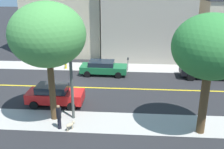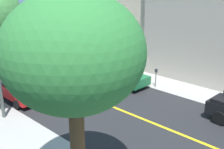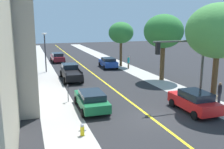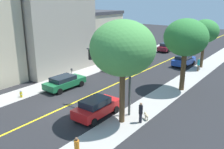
{
  "view_description": "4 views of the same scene",
  "coord_description": "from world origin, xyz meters",
  "px_view_note": "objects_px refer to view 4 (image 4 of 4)",
  "views": [
    {
      "loc": [
        21.96,
        6.12,
        9.32
      ],
      "look_at": [
        -0.41,
        4.47,
        1.17
      ],
      "focal_mm": 42.61,
      "sensor_mm": 36.0,
      "label": 1
    },
    {
      "loc": [
        11.92,
        17.19,
        7.66
      ],
      "look_at": [
        -1.43,
        4.52,
        1.55
      ],
      "focal_mm": 44.16,
      "sensor_mm": 36.0,
      "label": 2
    },
    {
      "loc": [
        -7.92,
        -14.51,
        6.54
      ],
      "look_at": [
        0.37,
        9.99,
        1.18
      ],
      "focal_mm": 39.86,
      "sensor_mm": 36.0,
      "label": 3
    },
    {
      "loc": [
        15.78,
        -13.89,
        9.47
      ],
      "look_at": [
        0.36,
        6.73,
        1.49
      ],
      "focal_mm": 39.69,
      "sensor_mm": 36.0,
      "label": 4
    }
  ],
  "objects_px": {
    "street_tree_left_near": "(123,48)",
    "street_tree_left_far": "(186,38)",
    "red_sedan_right_curb": "(96,107)",
    "pedestrian_orange_shirt": "(77,148)",
    "fire_hydrant": "(21,94)",
    "street_tree_right_corner": "(205,31)",
    "pedestrian_black_shirt": "(141,112)",
    "small_dog": "(146,116)",
    "blue_sedan_right_curb": "(184,60)",
    "green_sedan_left_curb": "(64,82)",
    "traffic_light_mast": "(115,69)",
    "parking_meter": "(72,73)",
    "maroon_sedan_left_curb": "(167,47)",
    "black_pickup_truck": "(123,61)",
    "pedestrian_teal_shirt": "(198,64)",
    "street_lamp": "(130,37)"
  },
  "relations": [
    {
      "from": "pedestrian_black_shirt",
      "to": "red_sedan_right_curb",
      "type": "bearing_deg",
      "value": -94.56
    },
    {
      "from": "green_sedan_left_curb",
      "to": "street_tree_left_near",
      "type": "bearing_deg",
      "value": -103.41
    },
    {
      "from": "street_tree_left_near",
      "to": "pedestrian_orange_shirt",
      "type": "distance_m",
      "value": 7.69
    },
    {
      "from": "street_tree_right_corner",
      "to": "fire_hydrant",
      "type": "xyz_separation_m",
      "value": [
        -10.74,
        -22.02,
        -4.72
      ]
    },
    {
      "from": "pedestrian_black_shirt",
      "to": "pedestrian_teal_shirt",
      "type": "xyz_separation_m",
      "value": [
        -1.16,
        17.16,
        0.09
      ]
    },
    {
      "from": "street_tree_left_near",
      "to": "red_sedan_right_curb",
      "type": "bearing_deg",
      "value": -166.3
    },
    {
      "from": "black_pickup_truck",
      "to": "pedestrian_teal_shirt",
      "type": "relative_size",
      "value": 3.25
    },
    {
      "from": "green_sedan_left_curb",
      "to": "street_lamp",
      "type": "bearing_deg",
      "value": 9.18
    },
    {
      "from": "traffic_light_mast",
      "to": "black_pickup_truck",
      "type": "height_order",
      "value": "traffic_light_mast"
    },
    {
      "from": "parking_meter",
      "to": "green_sedan_left_curb",
      "type": "relative_size",
      "value": 0.31
    },
    {
      "from": "fire_hydrant",
      "to": "small_dog",
      "type": "bearing_deg",
      "value": 14.92
    },
    {
      "from": "red_sedan_right_curb",
      "to": "green_sedan_left_curb",
      "type": "relative_size",
      "value": 0.92
    },
    {
      "from": "street_tree_right_corner",
      "to": "red_sedan_right_curb",
      "type": "xyz_separation_m",
      "value": [
        -2.0,
        -20.74,
        -4.24
      ]
    },
    {
      "from": "pedestrian_teal_shirt",
      "to": "pedestrian_orange_shirt",
      "type": "bearing_deg",
      "value": -86.15
    },
    {
      "from": "black_pickup_truck",
      "to": "street_tree_left_far",
      "type": "bearing_deg",
      "value": -107.26
    },
    {
      "from": "traffic_light_mast",
      "to": "small_dog",
      "type": "relative_size",
      "value": 8.56
    },
    {
      "from": "street_tree_left_far",
      "to": "blue_sedan_right_curb",
      "type": "bearing_deg",
      "value": 110.25
    },
    {
      "from": "pedestrian_teal_shirt",
      "to": "pedestrian_orange_shirt",
      "type": "relative_size",
      "value": 1.16
    },
    {
      "from": "street_tree_left_near",
      "to": "small_dog",
      "type": "height_order",
      "value": "street_tree_left_near"
    },
    {
      "from": "parking_meter",
      "to": "black_pickup_truck",
      "type": "relative_size",
      "value": 0.24
    },
    {
      "from": "red_sedan_right_curb",
      "to": "street_tree_left_far",
      "type": "bearing_deg",
      "value": -16.93
    },
    {
      "from": "street_tree_left_far",
      "to": "parking_meter",
      "type": "xyz_separation_m",
      "value": [
        -11.75,
        -4.85,
        -4.64
      ]
    },
    {
      "from": "fire_hydrant",
      "to": "red_sedan_right_curb",
      "type": "height_order",
      "value": "red_sedan_right_curb"
    },
    {
      "from": "pedestrian_orange_shirt",
      "to": "small_dog",
      "type": "relative_size",
      "value": 2.46
    },
    {
      "from": "street_tree_left_near",
      "to": "pedestrian_black_shirt",
      "type": "bearing_deg",
      "value": 29.2
    },
    {
      "from": "red_sedan_right_curb",
      "to": "pedestrian_teal_shirt",
      "type": "distance_m",
      "value": 18.55
    },
    {
      "from": "fire_hydrant",
      "to": "pedestrian_black_shirt",
      "type": "relative_size",
      "value": 0.43
    },
    {
      "from": "street_lamp",
      "to": "red_sedan_right_curb",
      "type": "bearing_deg",
      "value": -64.58
    },
    {
      "from": "street_tree_left_near",
      "to": "blue_sedan_right_curb",
      "type": "xyz_separation_m",
      "value": [
        -2.5,
        19.42,
        -5.14
      ]
    },
    {
      "from": "street_lamp",
      "to": "pedestrian_black_shirt",
      "type": "bearing_deg",
      "value": -55.12
    },
    {
      "from": "black_pickup_truck",
      "to": "blue_sedan_right_curb",
      "type": "bearing_deg",
      "value": -45.31
    },
    {
      "from": "fire_hydrant",
      "to": "traffic_light_mast",
      "type": "xyz_separation_m",
      "value": [
        9.25,
        3.15,
        3.39
      ]
    },
    {
      "from": "street_tree_left_near",
      "to": "street_tree_right_corner",
      "type": "relative_size",
      "value": 1.2
    },
    {
      "from": "red_sedan_right_curb",
      "to": "black_pickup_truck",
      "type": "xyz_separation_m",
      "value": [
        -6.88,
        13.9,
        0.04
      ]
    },
    {
      "from": "pedestrian_black_shirt",
      "to": "black_pickup_truck",
      "type": "bearing_deg",
      "value": -165.07
    },
    {
      "from": "street_tree_left_far",
      "to": "small_dog",
      "type": "xyz_separation_m",
      "value": [
        0.35,
        -8.36,
        -5.24
      ]
    },
    {
      "from": "pedestrian_orange_shirt",
      "to": "small_dog",
      "type": "distance_m",
      "value": 7.24
    },
    {
      "from": "street_tree_left_far",
      "to": "traffic_light_mast",
      "type": "bearing_deg",
      "value": -107.76
    },
    {
      "from": "street_tree_left_near",
      "to": "street_tree_left_far",
      "type": "relative_size",
      "value": 1.07
    },
    {
      "from": "pedestrian_orange_shirt",
      "to": "fire_hydrant",
      "type": "bearing_deg",
      "value": 85.33
    },
    {
      "from": "street_tree_right_corner",
      "to": "small_dog",
      "type": "distance_m",
      "value": 19.4
    },
    {
      "from": "fire_hydrant",
      "to": "red_sedan_right_curb",
      "type": "xyz_separation_m",
      "value": [
        8.74,
        1.28,
        0.48
      ]
    },
    {
      "from": "black_pickup_truck",
      "to": "fire_hydrant",
      "type": "bearing_deg",
      "value": 175.01
    },
    {
      "from": "parking_meter",
      "to": "maroon_sedan_left_curb",
      "type": "distance_m",
      "value": 22.78
    },
    {
      "from": "street_tree_left_near",
      "to": "fire_hydrant",
      "type": "distance_m",
      "value": 12.41
    },
    {
      "from": "blue_sedan_right_curb",
      "to": "small_dog",
      "type": "relative_size",
      "value": 6.87
    },
    {
      "from": "red_sedan_right_curb",
      "to": "black_pickup_truck",
      "type": "height_order",
      "value": "black_pickup_truck"
    },
    {
      "from": "street_tree_left_near",
      "to": "red_sedan_right_curb",
      "type": "distance_m",
      "value": 5.57
    },
    {
      "from": "street_tree_right_corner",
      "to": "fire_hydrant",
      "type": "relative_size",
      "value": 9.15
    },
    {
      "from": "blue_sedan_right_curb",
      "to": "black_pickup_truck",
      "type": "height_order",
      "value": "black_pickup_truck"
    }
  ]
}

